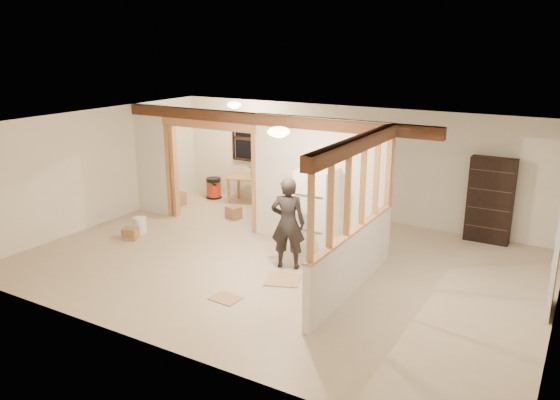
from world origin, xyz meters
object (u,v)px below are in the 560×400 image
Objects in this scene: work_table at (250,190)px; shop_vac at (214,188)px; woman at (288,223)px; refrigerator at (316,211)px; bookshelf at (490,200)px.

shop_vac is at bearing 169.97° from work_table.
shop_vac is at bearing -56.94° from woman.
bookshelf is at bearing 39.42° from refrigerator.
refrigerator is 4.44m from shop_vac.
work_table is 2.02× the size of shop_vac.
woman is 4.84m from shop_vac.
bookshelf is (6.62, 0.20, 0.59)m from shop_vac.
bookshelf reaches higher than work_table.
woman is at bearing -37.47° from shop_vac.
bookshelf is at bearing -151.35° from woman.
shop_vac is (-3.82, 2.93, -0.55)m from woman.
shop_vac is (-1.09, -0.04, -0.07)m from work_table.
refrigerator is 3.50m from bookshelf.
bookshelf is at bearing -10.32° from work_table.
refrigerator is 0.91m from woman.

